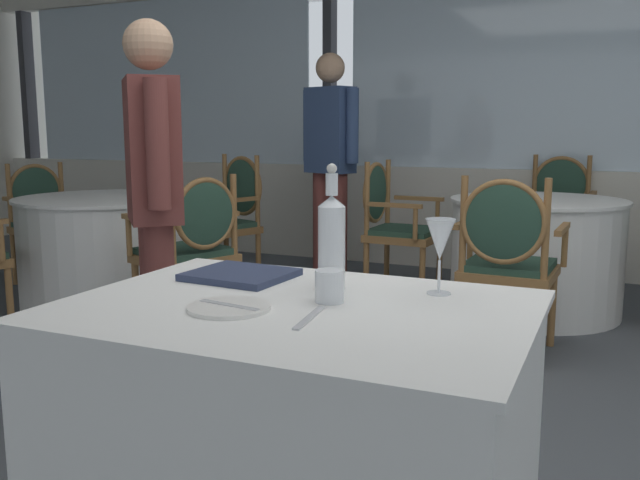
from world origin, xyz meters
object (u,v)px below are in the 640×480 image
at_px(menu_book, 240,275).
at_px(dining_chair_0_0, 44,214).
at_px(dining_chair_0_3, 230,210).
at_px(diner_person_0, 154,191).
at_px(dining_chair_1_3, 507,253).
at_px(water_bottle, 332,239).
at_px(side_plate, 229,307).
at_px(diner_person_1, 330,154).
at_px(dining_chair_1_1, 557,208).
at_px(wine_glass, 440,241).
at_px(water_tumbler, 330,286).
at_px(dining_chair_1_2, 392,218).
at_px(dining_chair_0_2, 192,242).

height_order(menu_book, dining_chair_0_0, dining_chair_0_0).
distance_m(dining_chair_0_3, diner_person_0, 2.30).
relative_size(dining_chair_1_3, diner_person_0, 0.58).
bearing_deg(water_bottle, dining_chair_0_0, 146.72).
height_order(side_plate, diner_person_1, diner_person_1).
bearing_deg(dining_chair_1_1, wine_glass, 2.37).
xyz_separation_m(dining_chair_1_3, diner_person_1, (-1.51, 1.24, 0.44)).
bearing_deg(water_tumbler, dining_chair_1_1, 86.72).
relative_size(dining_chair_1_2, diner_person_0, 0.59).
relative_size(side_plate, dining_chair_0_2, 0.22).
distance_m(water_tumbler, diner_person_1, 3.48).
relative_size(wine_glass, dining_chair_0_3, 0.21).
bearing_deg(diner_person_1, dining_chair_1_1, 133.38).
distance_m(wine_glass, dining_chair_1_2, 2.97).
bearing_deg(dining_chair_0_2, dining_chair_1_1, -104.42).
xyz_separation_m(wine_glass, dining_chair_1_1, (-0.01, 3.71, -0.30)).
bearing_deg(dining_chair_1_1, diner_person_1, -63.79).
bearing_deg(dining_chair_1_1, dining_chair_1_2, -45.01).
height_order(side_plate, dining_chair_1_3, dining_chair_1_3).
height_order(wine_glass, menu_book, wine_glass).
bearing_deg(dining_chair_1_3, diner_person_0, 135.03).
xyz_separation_m(side_plate, diner_person_1, (-1.17, 3.36, 0.25)).
distance_m(dining_chair_1_1, dining_chair_1_2, 1.38).
relative_size(water_bottle, dining_chair_1_3, 0.37).
xyz_separation_m(menu_book, diner_person_0, (-0.78, 0.62, 0.17)).
xyz_separation_m(dining_chair_1_1, diner_person_0, (-1.35, -3.13, 0.34)).
relative_size(water_tumbler, dining_chair_0_2, 0.09).
bearing_deg(water_bottle, dining_chair_0_2, 135.32).
distance_m(menu_book, dining_chair_0_3, 3.19).
bearing_deg(wine_glass, diner_person_0, 157.09).
bearing_deg(water_bottle, dining_chair_1_2, 104.58).
height_order(water_tumbler, diner_person_1, diner_person_1).
relative_size(dining_chair_0_0, dining_chair_0_2, 0.99).
xyz_separation_m(water_bottle, dining_chair_1_2, (-0.74, 2.83, -0.32)).
bearing_deg(dining_chair_1_3, wine_glass, -175.01).
bearing_deg(water_tumbler, menu_book, 156.35).
distance_m(water_tumbler, dining_chair_1_1, 3.92).
height_order(dining_chair_0_0, dining_chair_1_2, dining_chair_1_2).
height_order(wine_glass, diner_person_0, diner_person_0).
height_order(side_plate, wine_glass, wine_glass).
bearing_deg(dining_chair_1_2, side_plate, -77.04).
xyz_separation_m(dining_chair_0_2, diner_person_1, (0.13, 1.64, 0.44)).
height_order(menu_book, dining_chair_1_1, dining_chair_1_1).
height_order(dining_chair_0_3, diner_person_1, diner_person_1).
distance_m(water_tumbler, dining_chair_0_0, 4.06).
bearing_deg(wine_glass, diner_person_1, 117.97).
relative_size(menu_book, dining_chair_0_2, 0.31).
distance_m(wine_glass, dining_chair_0_3, 3.52).
height_order(water_bottle, diner_person_0, diner_person_0).
distance_m(diner_person_0, diner_person_1, 2.44).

